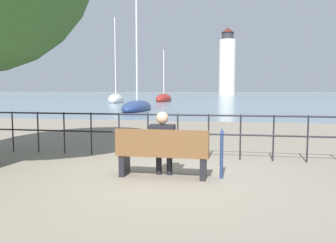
{
  "coord_description": "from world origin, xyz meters",
  "views": [
    {
      "loc": [
        1.17,
        -5.83,
        1.58
      ],
      "look_at": [
        0.0,
        0.5,
        0.98
      ],
      "focal_mm": 35.0,
      "sensor_mm": 36.0,
      "label": 1
    }
  ],
  "objects_px": {
    "closed_umbrella": "(222,150)",
    "sailboat_1": "(116,100)",
    "park_bench": "(162,154)",
    "harbor_lighthouse": "(227,64)",
    "seated_person_left": "(163,141)",
    "sailboat_0": "(164,99)",
    "sailboat_2": "(137,107)"
  },
  "relations": [
    {
      "from": "park_bench",
      "to": "seated_person_left",
      "type": "xyz_separation_m",
      "value": [
        -0.01,
        0.08,
        0.24
      ]
    },
    {
      "from": "sailboat_2",
      "to": "harbor_lighthouse",
      "type": "relative_size",
      "value": 0.44
    },
    {
      "from": "closed_umbrella",
      "to": "seated_person_left",
      "type": "bearing_deg",
      "value": -177.47
    },
    {
      "from": "harbor_lighthouse",
      "to": "seated_person_left",
      "type": "bearing_deg",
      "value": -90.3
    },
    {
      "from": "seated_person_left",
      "to": "sailboat_0",
      "type": "bearing_deg",
      "value": 101.15
    },
    {
      "from": "seated_person_left",
      "to": "harbor_lighthouse",
      "type": "height_order",
      "value": "harbor_lighthouse"
    },
    {
      "from": "sailboat_0",
      "to": "sailboat_1",
      "type": "height_order",
      "value": "sailboat_1"
    },
    {
      "from": "sailboat_0",
      "to": "harbor_lighthouse",
      "type": "relative_size",
      "value": 0.35
    },
    {
      "from": "closed_umbrella",
      "to": "sailboat_1",
      "type": "bearing_deg",
      "value": 112.14
    },
    {
      "from": "park_bench",
      "to": "seated_person_left",
      "type": "relative_size",
      "value": 1.4
    },
    {
      "from": "seated_person_left",
      "to": "sailboat_0",
      "type": "xyz_separation_m",
      "value": [
        -8.5,
        43.13,
        -0.29
      ]
    },
    {
      "from": "park_bench",
      "to": "harbor_lighthouse",
      "type": "height_order",
      "value": "harbor_lighthouse"
    },
    {
      "from": "park_bench",
      "to": "sailboat_0",
      "type": "xyz_separation_m",
      "value": [
        -8.51,
        43.2,
        -0.05
      ]
    },
    {
      "from": "closed_umbrella",
      "to": "sailboat_0",
      "type": "xyz_separation_m",
      "value": [
        -9.58,
        43.08,
        -0.14
      ]
    },
    {
      "from": "sailboat_0",
      "to": "sailboat_2",
      "type": "relative_size",
      "value": 0.79
    },
    {
      "from": "harbor_lighthouse",
      "to": "sailboat_1",
      "type": "bearing_deg",
      "value": -101.11
    },
    {
      "from": "park_bench",
      "to": "sailboat_2",
      "type": "bearing_deg",
      "value": 107.05
    },
    {
      "from": "park_bench",
      "to": "harbor_lighthouse",
      "type": "bearing_deg",
      "value": 89.71
    },
    {
      "from": "seated_person_left",
      "to": "sailboat_1",
      "type": "bearing_deg",
      "value": 110.7
    },
    {
      "from": "park_bench",
      "to": "sailboat_1",
      "type": "bearing_deg",
      "value": 110.67
    },
    {
      "from": "sailboat_0",
      "to": "closed_umbrella",
      "type": "bearing_deg",
      "value": -73.49
    },
    {
      "from": "seated_person_left",
      "to": "harbor_lighthouse",
      "type": "bearing_deg",
      "value": 89.7
    },
    {
      "from": "closed_umbrella",
      "to": "park_bench",
      "type": "bearing_deg",
      "value": -173.42
    },
    {
      "from": "closed_umbrella",
      "to": "harbor_lighthouse",
      "type": "distance_m",
      "value": 113.04
    },
    {
      "from": "sailboat_0",
      "to": "harbor_lighthouse",
      "type": "xyz_separation_m",
      "value": [
        9.09,
        69.47,
        10.68
      ]
    },
    {
      "from": "closed_umbrella",
      "to": "harbor_lighthouse",
      "type": "xyz_separation_m",
      "value": [
        -0.48,
        112.55,
        10.54
      ]
    },
    {
      "from": "seated_person_left",
      "to": "sailboat_1",
      "type": "relative_size",
      "value": 0.1
    },
    {
      "from": "closed_umbrella",
      "to": "harbor_lighthouse",
      "type": "height_order",
      "value": "harbor_lighthouse"
    },
    {
      "from": "sailboat_1",
      "to": "harbor_lighthouse",
      "type": "xyz_separation_m",
      "value": [
        14.75,
        75.12,
        10.66
      ]
    },
    {
      "from": "sailboat_0",
      "to": "sailboat_1",
      "type": "bearing_deg",
      "value": -131.02
    },
    {
      "from": "sailboat_1",
      "to": "harbor_lighthouse",
      "type": "height_order",
      "value": "harbor_lighthouse"
    },
    {
      "from": "seated_person_left",
      "to": "closed_umbrella",
      "type": "distance_m",
      "value": 1.09
    }
  ]
}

